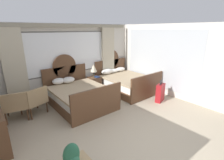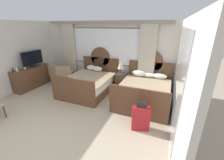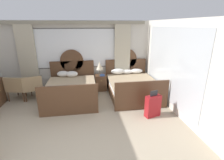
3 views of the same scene
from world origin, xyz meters
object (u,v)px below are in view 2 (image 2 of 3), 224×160
cup_on_dresser (25,68)px  armchair_by_window_left (66,73)px  bottle_soda_green (19,69)px  table_lamp_on_nightstand (121,65)px  nightstand_between_beds (121,81)px  book_on_nightstand (122,74)px  bottle_water_clear (17,69)px  bed_near_window (89,83)px  bottle_wine_dark (13,70)px  tv_flatscreen (33,59)px  dresser_minibar (32,77)px  suitcase_on_floor (141,118)px  armchair_by_window_centre (57,72)px  bed_near_mirror (144,91)px

cup_on_dresser → armchair_by_window_left: (1.10, 1.09, -0.42)m
bottle_soda_green → table_lamp_on_nightstand: bearing=27.1°
nightstand_between_beds → book_on_nightstand: (0.06, -0.09, 0.33)m
bottle_water_clear → cup_on_dresser: 0.35m
cup_on_dresser → bed_near_window: bearing=18.4°
bottle_wine_dark → armchair_by_window_left: bottle_wine_dark is taller
tv_flatscreen → cup_on_dresser: size_ratio=8.97×
book_on_nightstand → tv_flatscreen: tv_flatscreen is taller
table_lamp_on_nightstand → dresser_minibar: size_ratio=0.34×
tv_flatscreen → suitcase_on_floor: 5.06m
bed_near_window → armchair_by_window_centre: (-1.85, 0.27, 0.14)m
bottle_soda_green → armchair_by_window_centre: bearing=67.1°
table_lamp_on_nightstand → suitcase_on_floor: (1.32, -2.28, -0.69)m
armchair_by_window_left → tv_flatscreen: bearing=-149.3°
book_on_nightstand → nightstand_between_beds: bearing=122.6°
bottle_water_clear → cup_on_dresser: bottle_water_clear is taller
cup_on_dresser → armchair_by_window_centre: 1.31m
table_lamp_on_nightstand → suitcase_on_floor: bearing=-60.0°
book_on_nightstand → armchair_by_window_left: armchair_by_window_left is taller
table_lamp_on_nightstand → armchair_by_window_centre: table_lamp_on_nightstand is taller
bed_near_mirror → bottle_wine_dark: bed_near_mirror is taller
book_on_nightstand → table_lamp_on_nightstand: bearing=138.6°
bed_near_mirror → bottle_soda_green: (-4.62, -1.09, 0.59)m
nightstand_between_beds → bottle_wine_dark: bottle_wine_dark is taller
nightstand_between_beds → cup_on_dresser: cup_on_dresser is taller
book_on_nightstand → armchair_by_window_left: bearing=-171.7°
tv_flatscreen → bottle_soda_green: (0.03, -0.70, -0.26)m
bed_near_mirror → bottle_wine_dark: 4.92m
nightstand_between_beds → tv_flatscreen: bearing=-162.7°
bottle_soda_green → armchair_by_window_left: bottle_soda_green is taller
bottle_wine_dark → cup_on_dresser: 0.45m
nightstand_between_beds → book_on_nightstand: 0.35m
bed_near_window → book_on_nightstand: bearing=28.8°
book_on_nightstand → armchair_by_window_left: 2.54m
dresser_minibar → bottle_water_clear: bottle_water_clear is taller
dresser_minibar → armchair_by_window_left: 1.40m
bed_near_mirror → bottle_wine_dark: (-4.71, -1.28, 0.59)m
cup_on_dresser → armchair_by_window_centre: (0.60, 1.08, -0.42)m
bed_near_mirror → tv_flatscreen: size_ratio=2.25×
nightstand_between_beds → suitcase_on_floor: suitcase_on_floor is taller
suitcase_on_floor → bed_near_window: bearing=146.8°
armchair_by_window_centre → nightstand_between_beds: bearing=8.8°
bottle_wine_dark → cup_on_dresser: size_ratio=1.76×
bed_near_window → book_on_nightstand: bed_near_window is taller
bed_near_window → armchair_by_window_centre: 1.87m
table_lamp_on_nightstand → bottle_soda_green: table_lamp_on_nightstand is taller
table_lamp_on_nightstand → bottle_water_clear: (-3.50, -1.88, -0.05)m
nightstand_between_beds → cup_on_dresser: 3.92m
bottle_wine_dark → bottle_water_clear: bearing=51.0°
cup_on_dresser → suitcase_on_floor: 4.94m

